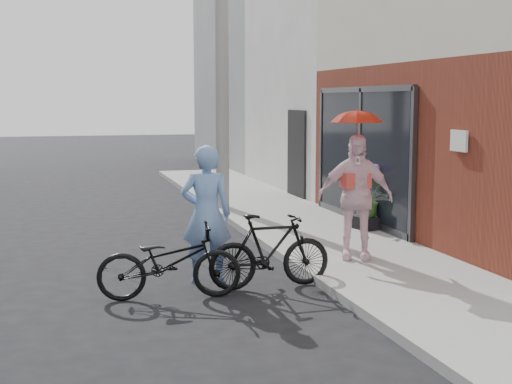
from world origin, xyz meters
name	(u,v)px	position (x,y,z in m)	size (l,w,h in m)	color
ground	(246,287)	(0.00, 0.00, 0.00)	(80.00, 80.00, 0.00)	black
sidewalk	(338,243)	(2.10, 2.00, 0.06)	(2.20, 24.00, 0.12)	gray
curb	(270,247)	(0.94, 2.00, 0.06)	(0.12, 24.00, 0.12)	#9E9E99
plaster_building	(416,58)	(7.20, 9.00, 3.50)	(8.00, 6.00, 7.00)	white
east_building_far	(323,69)	(7.20, 16.00, 3.50)	(8.00, 8.00, 7.00)	gray
utility_pole	(222,46)	(1.10, 6.00, 3.50)	(0.28, 0.28, 7.00)	#9E9E99
officer	(206,214)	(-0.44, 0.36, 0.91)	(0.66, 0.43, 1.82)	#7DA3DF
bike_left	(169,262)	(-1.03, -0.29, 0.45)	(0.60, 1.73, 0.91)	black
bike_right	(270,251)	(0.28, -0.14, 0.48)	(0.45, 1.60, 0.96)	black
kimono_woman	(355,197)	(1.80, 0.66, 1.02)	(1.05, 0.44, 1.79)	white
parasol	(357,112)	(1.80, 0.66, 2.22)	(0.69, 0.69, 0.61)	red
planter	(369,223)	(3.00, 2.77, 0.23)	(0.42, 0.42, 0.22)	black
potted_plant	(369,199)	(3.00, 2.77, 0.65)	(0.55, 0.47, 0.61)	#3C692A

